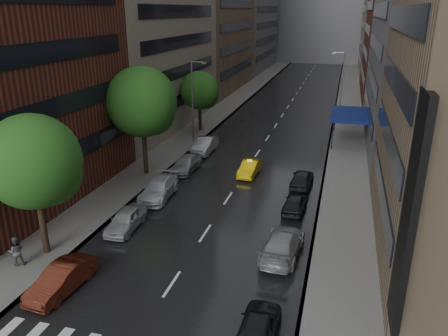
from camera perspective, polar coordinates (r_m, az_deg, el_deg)
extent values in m
plane|color=gray|center=(22.12, -10.94, -20.39)|extent=(220.00, 220.00, 0.00)
cube|color=black|center=(66.88, 8.12, 7.57)|extent=(14.00, 140.00, 0.01)
cube|color=gray|center=(68.55, 0.58, 8.13)|extent=(4.00, 140.00, 0.15)
cube|color=gray|center=(66.37, 15.89, 6.97)|extent=(4.00, 140.00, 0.15)
cube|color=maroon|center=(35.49, -26.48, 16.09)|extent=(8.00, 20.00, 26.00)
cube|color=#937A5B|center=(82.24, -1.00, 17.79)|extent=(8.00, 28.00, 22.00)
cube|color=slate|center=(51.35, 24.02, 15.92)|extent=(8.00, 28.00, 24.00)
cube|color=gray|center=(109.06, 20.12, 18.78)|extent=(8.00, 32.00, 28.00)
cube|color=black|center=(18.75, 23.03, -5.96)|extent=(0.30, 2.20, 10.00)
cube|color=slate|center=(133.11, 12.71, 20.35)|extent=(40.00, 14.00, 32.00)
cylinder|color=#382619|center=(28.47, -22.69, -6.11)|extent=(0.40, 0.40, 4.83)
sphere|color=#1E5116|center=(27.17, -23.70, 0.78)|extent=(5.52, 5.52, 5.52)
cylinder|color=#382619|center=(39.70, -10.33, 2.81)|extent=(0.40, 0.40, 5.36)
sphere|color=#1E5116|center=(38.72, -10.70, 8.50)|extent=(6.12, 6.12, 6.12)
cylinder|color=#382619|center=(53.87, -3.17, 6.92)|extent=(0.40, 0.40, 4.04)
sphere|color=#1E5116|center=(53.26, -3.23, 10.10)|extent=(4.62, 4.62, 4.62)
imported|color=yellow|center=(39.61, 3.37, -0.02)|extent=(1.56, 4.04, 1.31)
imported|color=#4F1B0F|center=(25.42, -20.45, -13.43)|extent=(1.92, 4.55, 1.46)
imported|color=#A4A5AA|center=(30.70, -12.71, -6.58)|extent=(1.85, 4.27, 1.44)
imported|color=silver|center=(35.23, -8.53, -2.66)|extent=(2.40, 5.31, 1.51)
imported|color=gray|center=(40.74, -4.97, 0.55)|extent=(2.13, 4.74, 1.35)
imported|color=#9EA4A7|center=(45.83, -2.51, 2.97)|extent=(1.69, 4.77, 1.57)
imported|color=black|center=(20.89, 4.40, -20.18)|extent=(1.79, 4.38, 1.49)
imported|color=gray|center=(27.20, 7.64, -9.80)|extent=(2.45, 5.37, 1.53)
imported|color=black|center=(32.88, 9.23, -4.57)|extent=(1.72, 3.99, 1.34)
imported|color=black|center=(37.51, 10.14, -1.37)|extent=(1.87, 4.31, 1.45)
imported|color=#545459|center=(28.34, -25.50, -9.76)|extent=(1.12, 1.08, 1.83)
imported|color=black|center=(28.00, -25.73, -8.44)|extent=(0.96, 0.98, 0.88)
cylinder|color=gray|center=(48.56, -4.15, 8.62)|extent=(0.18, 0.18, 9.00)
cube|color=gray|center=(47.46, -2.64, 13.52)|extent=(0.50, 0.22, 0.16)
cylinder|color=gray|center=(60.60, 15.12, 10.27)|extent=(0.18, 0.18, 9.00)
cube|color=gray|center=(60.11, 14.11, 14.34)|extent=(0.50, 0.22, 0.16)
cube|color=navy|center=(51.06, 16.08, 6.74)|extent=(4.00, 8.00, 0.25)
cylinder|color=black|center=(47.73, 13.97, 4.17)|extent=(0.12, 0.12, 3.00)
cylinder|color=black|center=(55.10, 14.29, 6.23)|extent=(0.12, 0.12, 3.00)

